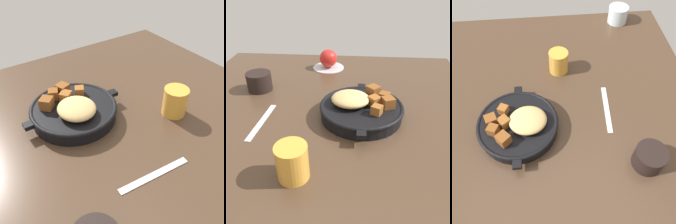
{
  "view_description": "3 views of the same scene",
  "coord_description": "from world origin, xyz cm",
  "views": [
    {
      "loc": [
        27.53,
        43.59,
        47.75
      ],
      "look_at": [
        -1.2,
        1.46,
        7.35
      ],
      "focal_mm": 42.62,
      "sensor_mm": 36.0,
      "label": 1
    },
    {
      "loc": [
        -57.11,
        -8.39,
        39.77
      ],
      "look_at": [
        -2.0,
        -3.93,
        4.75
      ],
      "focal_mm": 39.49,
      "sensor_mm": 36.0,
      "label": 2
    },
    {
      "loc": [
        44.45,
        -0.62,
        63.38
      ],
      "look_at": [
        1.91,
        3.65,
        4.8
      ],
      "focal_mm": 39.23,
      "sensor_mm": 36.0,
      "label": 3
    }
  ],
  "objects": [
    {
      "name": "coffee_mug_dark",
      "position": [
        18.12,
        25.06,
        3.14
      ],
      "size": [
        8.47,
        8.47,
        6.27
      ],
      "primitive_type": "cylinder",
      "color": "black",
      "rests_on": "ground_plane"
    },
    {
      "name": "ground_plane",
      "position": [
        0.0,
        0.0,
        -1.2
      ],
      "size": [
        110.79,
        99.22,
        2.4
      ],
      "primitive_type": "cube",
      "color": "#473323"
    },
    {
      "name": "water_glass_short",
      "position": [
        -48.43,
        31.93,
        3.4
      ],
      "size": [
        8.25,
        8.25,
        6.81
      ],
      "primitive_type": "cylinder",
      "color": "silver",
      "rests_on": "ground_plane"
    },
    {
      "name": "butter_knife",
      "position": [
        -1.43,
        17.87,
        0.18
      ],
      "size": [
        18.3,
        2.97,
        0.36
      ],
      "primitive_type": "cube",
      "rotation": [
        0.0,
        0.0,
        -0.08
      ],
      "color": "silver",
      "rests_on": "ground_plane"
    },
    {
      "name": "cast_iron_skillet",
      "position": [
        3.74,
        -10.06,
        2.75
      ],
      "size": [
        28.37,
        24.05,
        7.09
      ],
      "color": "black",
      "rests_on": "ground_plane"
    },
    {
      "name": "juice_glass_amber",
      "position": [
        -20.77,
        3.99,
        4.03
      ],
      "size": [
        6.81,
        6.81,
        8.06
      ],
      "primitive_type": "cylinder",
      "color": "gold",
      "rests_on": "ground_plane"
    }
  ]
}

